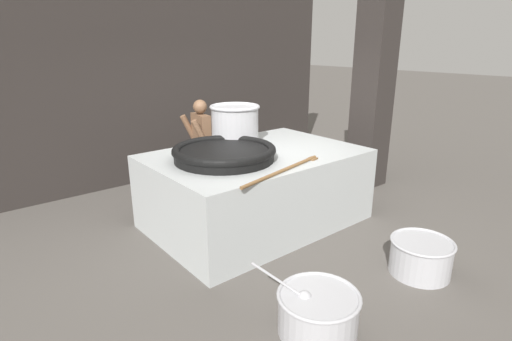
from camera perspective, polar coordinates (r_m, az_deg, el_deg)
ground_plane at (r=5.74m, az=0.00°, el=-7.29°), size 60.00×60.00×0.00m
back_wall at (r=7.57m, az=-13.79°, el=12.47°), size 7.67×0.24×3.58m
support_pillar at (r=7.14m, az=16.46°, el=11.96°), size 0.52×0.52×3.58m
hearth_platform at (r=5.54m, az=0.00°, el=-2.51°), size 2.81×1.90×1.02m
giant_wok_near at (r=5.03m, az=-4.56°, el=2.57°), size 1.31×1.31×0.18m
stock_pot at (r=5.81m, az=-3.01°, el=6.69°), size 0.72×0.72×0.56m
stirring_paddle at (r=4.62m, az=4.23°, el=0.16°), size 1.44×0.38×0.04m
cook at (r=6.54m, az=-7.84°, el=3.69°), size 0.40×0.61×1.58m
prep_bowl_vegetables at (r=3.72m, az=8.83°, el=-19.19°), size 0.80×0.78×0.67m
prep_bowl_meat at (r=4.81m, az=22.50°, el=-11.14°), size 0.68×0.68×0.40m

